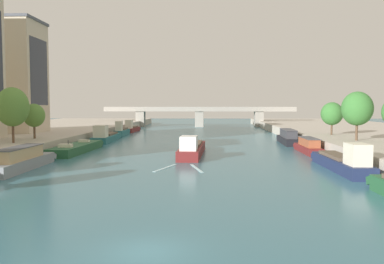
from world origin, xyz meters
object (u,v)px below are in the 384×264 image
moored_boat_left_far (122,131)px  moored_boat_right_second (288,138)px  tree_right_midway (357,109)px  barge_midriver (192,148)px  tree_left_midway (34,115)px  moored_boat_left_second (22,160)px  moored_boat_left_near (132,128)px  tree_right_past_mid (332,114)px  moored_boat_right_midway (308,146)px  moored_boat_left_midway (106,136)px  moored_boat_left_gap_after (77,148)px  bridge_far (199,114)px  moored_boat_right_downstream (342,162)px  tree_left_end_of_row (12,107)px

moored_boat_left_far → moored_boat_right_second: bearing=-28.0°
moored_boat_left_far → tree_right_midway: tree_right_midway is taller
barge_midriver → tree_left_midway: (-25.14, 4.53, 4.63)m
moored_boat_left_second → tree_right_midway: bearing=21.1°
moored_boat_left_near → tree_right_past_mid: bearing=-40.2°
moored_boat_right_midway → tree_right_midway: (6.83, -1.08, 5.75)m
moored_boat_left_midway → tree_right_midway: (42.57, -18.81, 5.72)m
moored_boat_left_near → tree_right_midway: bearing=-47.8°
moored_boat_left_near → tree_right_midway: 64.14m
moored_boat_left_second → moored_boat_left_gap_after: size_ratio=0.81×
moored_boat_left_gap_after → bridge_far: bridge_far is taller
moored_boat_right_downstream → tree_left_end_of_row: 43.58m
barge_midriver → tree_left_end_of_row: bearing=-173.2°
moored_boat_left_far → moored_boat_right_midway: (35.98, -33.35, -0.08)m
moored_boat_left_gap_after → moored_boat_right_second: (35.24, 15.11, 0.49)m
moored_boat_left_second → moored_boat_left_far: (0.17, 51.03, -0.05)m
moored_boat_left_second → tree_right_past_mid: tree_right_past_mid is taller
moored_boat_left_midway → tree_left_end_of_row: size_ratio=2.15×
tree_right_midway → tree_right_past_mid: (-0.23, 11.29, -1.00)m
moored_boat_right_midway → moored_boat_right_second: (-0.24, 14.38, 0.16)m
moored_boat_right_second → bridge_far: (-17.99, 58.03, 3.16)m
tree_left_midway → tree_right_past_mid: (49.33, 9.60, 0.12)m
moored_boat_left_midway → moored_boat_left_far: moored_boat_left_far is taller
moored_boat_left_second → moored_boat_left_near: (0.07, 63.93, -0.13)m
moored_boat_right_downstream → bridge_far: bearing=101.3°
moored_boat_left_midway → moored_boat_left_far: 15.62m
moored_boat_right_second → tree_left_midway: 44.88m
tree_left_end_of_row → tree_right_midway: 49.60m
barge_midriver → tree_right_midway: tree_right_midway is taller
moored_boat_left_midway → tree_right_midway: tree_right_midway is taller
moored_boat_left_far → moored_boat_right_downstream: moored_boat_left_far is taller
moored_boat_right_downstream → moored_boat_left_far: bearing=125.3°
tree_left_end_of_row → moored_boat_right_midway: bearing=9.2°
tree_right_past_mid → moored_boat_left_midway: bearing=169.9°
moored_boat_left_second → moored_boat_left_midway: (0.41, 35.41, -0.09)m
moored_boat_right_midway → moored_boat_left_midway: bearing=153.6°
moored_boat_right_second → bridge_far: bridge_far is taller
moored_boat_left_midway → moored_boat_left_near: 28.53m
moored_boat_right_downstream → tree_left_midway: (-42.29, 17.51, 4.60)m
barge_midriver → tree_left_end_of_row: size_ratio=2.26×
moored_boat_right_downstream → tree_right_past_mid: tree_right_past_mid is taller
tree_left_midway → moored_boat_left_far: bearing=78.4°
barge_midriver → bridge_far: bearing=90.5°
tree_left_midway → moored_boat_right_midway: bearing=-0.8°
moored_boat_left_far → tree_left_end_of_row: (-6.44, -40.24, 5.93)m
moored_boat_left_near → moored_boat_right_second: moored_boat_left_near is taller
moored_boat_left_far → moored_boat_right_downstream: size_ratio=0.72×
moored_boat_left_midway → moored_boat_right_downstream: (35.31, -34.64, 0.01)m
moored_boat_right_downstream → tree_left_midway: 46.00m
moored_boat_left_second → moored_boat_left_midway: size_ratio=0.83×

